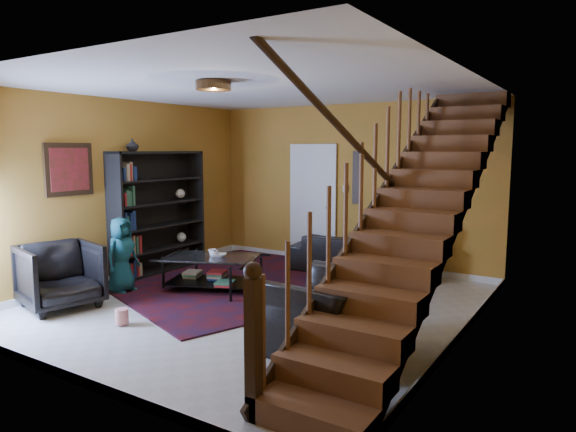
# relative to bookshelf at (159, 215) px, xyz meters

# --- Properties ---
(floor) EXTENTS (5.50, 5.50, 0.00)m
(floor) POSITION_rel_bookshelf_xyz_m (2.40, -0.60, -0.96)
(floor) COLOR beige
(floor) RESTS_ON ground
(room) EXTENTS (5.50, 5.50, 5.50)m
(room) POSITION_rel_bookshelf_xyz_m (1.07, 0.73, -0.91)
(room) COLOR #C57A2B
(room) RESTS_ON ground
(staircase) EXTENTS (0.95, 5.02, 3.18)m
(staircase) POSITION_rel_bookshelf_xyz_m (4.53, -0.60, 0.43)
(staircase) COLOR brown
(staircase) RESTS_ON floor
(bookshelf) EXTENTS (0.35, 1.80, 2.00)m
(bookshelf) POSITION_rel_bookshelf_xyz_m (0.00, 0.00, 0.00)
(bookshelf) COLOR black
(bookshelf) RESTS_ON floor
(door) EXTENTS (0.82, 0.05, 2.05)m
(door) POSITION_rel_bookshelf_xyz_m (1.70, 2.12, 0.06)
(door) COLOR silver
(door) RESTS_ON floor
(framed_picture) EXTENTS (0.04, 0.74, 0.74)m
(framed_picture) POSITION_rel_bookshelf_xyz_m (-0.17, -1.50, 0.79)
(framed_picture) COLOR maroon
(framed_picture) RESTS_ON room
(wall_hanging) EXTENTS (0.14, 0.03, 0.90)m
(wall_hanging) POSITION_rel_bookshelf_xyz_m (2.55, 2.13, 0.59)
(wall_hanging) COLOR black
(wall_hanging) RESTS_ON room
(ceiling_fixture) EXTENTS (0.40, 0.40, 0.10)m
(ceiling_fixture) POSITION_rel_bookshelf_xyz_m (2.40, -1.40, 1.78)
(ceiling_fixture) COLOR #3F2814
(ceiling_fixture) RESTS_ON room
(rug) EXTENTS (5.11, 5.43, 0.02)m
(rug) POSITION_rel_bookshelf_xyz_m (1.49, 0.58, -0.95)
(rug) COLOR #410B0E
(rug) RESTS_ON floor
(sofa) EXTENTS (2.21, 1.08, 0.62)m
(sofa) POSITION_rel_bookshelf_xyz_m (2.77, 1.70, -0.65)
(sofa) COLOR black
(sofa) RESTS_ON floor
(armchair_left) EXTENTS (1.12, 1.10, 0.84)m
(armchair_left) POSITION_rel_bookshelf_xyz_m (0.35, -2.07, -0.55)
(armchair_left) COLOR black
(armchair_left) RESTS_ON floor
(armchair_right) EXTENTS (1.08, 1.22, 0.76)m
(armchair_right) POSITION_rel_bookshelf_xyz_m (3.90, -1.48, -0.58)
(armchair_right) COLOR black
(armchair_right) RESTS_ON floor
(person_adult_a) EXTENTS (0.47, 0.34, 1.19)m
(person_adult_a) POSITION_rel_bookshelf_xyz_m (3.16, 1.75, -0.82)
(person_adult_a) COLOR black
(person_adult_a) RESTS_ON sofa
(person_adult_b) EXTENTS (0.68, 0.56, 1.31)m
(person_adult_b) POSITION_rel_bookshelf_xyz_m (3.90, 1.75, -0.76)
(person_adult_b) COLOR black
(person_adult_b) RESTS_ON sofa
(person_child) EXTENTS (0.37, 0.54, 1.08)m
(person_child) POSITION_rel_bookshelf_xyz_m (0.45, -1.16, -0.42)
(person_child) COLOR #174A5A
(person_child) RESTS_ON armchair_left
(coffee_table) EXTENTS (1.50, 1.20, 0.50)m
(coffee_table) POSITION_rel_bookshelf_xyz_m (1.46, -0.40, -0.67)
(coffee_table) COLOR black
(coffee_table) RESTS_ON floor
(cup_a) EXTENTS (0.14, 0.14, 0.09)m
(cup_a) POSITION_rel_bookshelf_xyz_m (1.53, -0.42, -0.42)
(cup_a) COLOR #999999
(cup_a) RESTS_ON coffee_table
(cup_b) EXTENTS (0.13, 0.13, 0.10)m
(cup_b) POSITION_rel_bookshelf_xyz_m (1.46, -0.39, -0.41)
(cup_b) COLOR #999999
(cup_b) RESTS_ON coffee_table
(bowl) EXTENTS (0.27, 0.27, 0.05)m
(bowl) POSITION_rel_bookshelf_xyz_m (1.58, -0.37, -0.44)
(bowl) COLOR #999999
(bowl) RESTS_ON coffee_table
(vase) EXTENTS (0.18, 0.18, 0.19)m
(vase) POSITION_rel_bookshelf_xyz_m (-0.00, -0.50, 1.13)
(vase) COLOR #999999
(vase) RESTS_ON bookshelf
(popcorn_bucket) EXTENTS (0.18, 0.18, 0.17)m
(popcorn_bucket) POSITION_rel_bookshelf_xyz_m (1.57, -2.11, -0.86)
(popcorn_bucket) COLOR red
(popcorn_bucket) RESTS_ON rug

